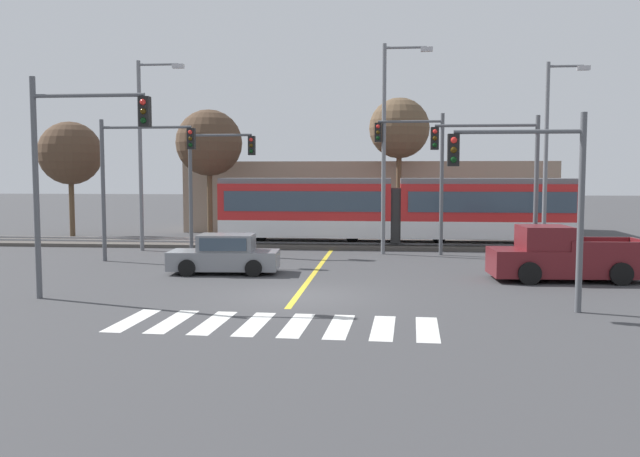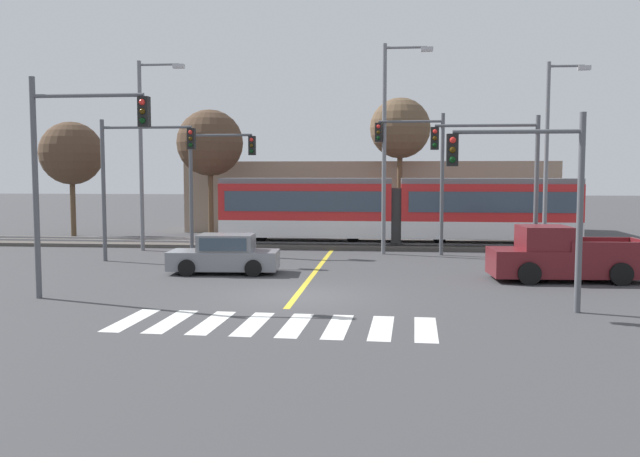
{
  "view_description": "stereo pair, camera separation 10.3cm",
  "coord_description": "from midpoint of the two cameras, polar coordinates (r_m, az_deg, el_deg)",
  "views": [
    {
      "loc": [
        2.87,
        -20.98,
        3.88
      ],
      "look_at": [
        0.05,
        6.66,
        1.6
      ],
      "focal_mm": 38.0,
      "sensor_mm": 36.0,
      "label": 1
    },
    {
      "loc": [
        2.97,
        -20.97,
        3.88
      ],
      "look_at": [
        0.05,
        6.66,
        1.6
      ],
      "focal_mm": 38.0,
      "sensor_mm": 36.0,
      "label": 2
    }
  ],
  "objects": [
    {
      "name": "light_rail_tram",
      "position": [
        35.81,
        6.3,
        1.73
      ],
      "size": [
        18.5,
        2.64,
        3.43
      ],
      "color": "silver",
      "rests_on": "track_bed"
    },
    {
      "name": "crosswalk_stripe_5",
      "position": [
        17.32,
        1.49,
        -8.25
      ],
      "size": [
        0.65,
        2.82,
        0.01
      ],
      "primitive_type": "cube",
      "rotation": [
        0.0,
        0.0,
        -0.03
      ],
      "color": "silver",
      "rests_on": "ground"
    },
    {
      "name": "street_lamp_west",
      "position": [
        34.89,
        -14.67,
        6.89
      ],
      "size": [
        2.39,
        0.28,
        9.39
      ],
      "color": "slate",
      "rests_on": "ground"
    },
    {
      "name": "bare_tree_west",
      "position": [
        41.6,
        -9.4,
        7.1
      ],
      "size": [
        3.99,
        3.99,
        7.69
      ],
      "color": "brown",
      "rests_on": "ground"
    },
    {
      "name": "street_lamp_east",
      "position": [
        33.46,
        18.68,
        6.45
      ],
      "size": [
        1.97,
        0.28,
        8.99
      ],
      "color": "slate",
      "rests_on": "ground"
    },
    {
      "name": "traffic_light_mid_right",
      "position": [
        27.85,
        14.8,
        5.02
      ],
      "size": [
        4.25,
        0.38,
        6.15
      ],
      "color": "#515459",
      "rests_on": "ground"
    },
    {
      "name": "building_backdrop_far",
      "position": [
        46.02,
        3.99,
        2.73
      ],
      "size": [
        23.9,
        6.0,
        4.62
      ],
      "primitive_type": "cube",
      "color": "gray",
      "rests_on": "ground"
    },
    {
      "name": "crosswalk_stripe_6",
      "position": [
        17.24,
        5.16,
        -8.33
      ],
      "size": [
        0.65,
        2.82,
        0.01
      ],
      "primitive_type": "cube",
      "rotation": [
        0.0,
        0.0,
        -0.03
      ],
      "color": "silver",
      "rests_on": "ground"
    },
    {
      "name": "rail_far",
      "position": [
        36.79,
        1.25,
        -1.0
      ],
      "size": [
        120.0,
        0.08,
        0.1
      ],
      "primitive_type": "cube",
      "color": "#939399",
      "rests_on": "track_bed"
    },
    {
      "name": "crosswalk_stripe_1",
      "position": [
        18.31,
        -12.46,
        -7.64
      ],
      "size": [
        0.65,
        2.82,
        0.01
      ],
      "primitive_type": "cube",
      "rotation": [
        0.0,
        0.0,
        -0.03
      ],
      "color": "silver",
      "rests_on": "ground"
    },
    {
      "name": "street_lamp_centre",
      "position": [
        32.45,
        5.65,
        7.67
      ],
      "size": [
        2.34,
        0.28,
        9.93
      ],
      "color": "slate",
      "rests_on": "ground"
    },
    {
      "name": "pickup_truck",
      "position": [
        25.95,
        19.65,
        -2.31
      ],
      "size": [
        5.51,
        2.47,
        1.98
      ],
      "color": "maroon",
      "rests_on": "ground"
    },
    {
      "name": "lane_centre_line",
      "position": [
        26.77,
        -0.5,
        -3.64
      ],
      "size": [
        0.2,
        14.89,
        0.01
      ],
      "primitive_type": "cube",
      "color": "gold",
      "rests_on": "ground"
    },
    {
      "name": "ground_plane",
      "position": [
        21.53,
        -2.07,
        -5.69
      ],
      "size": [
        200.0,
        200.0,
        0.0
      ],
      "primitive_type": "plane",
      "color": "#3D3D3F"
    },
    {
      "name": "crosswalk_stripe_0",
      "position": [
        18.71,
        -15.65,
        -7.44
      ],
      "size": [
        0.65,
        2.82,
        0.01
      ],
      "primitive_type": "cube",
      "rotation": [
        0.0,
        0.0,
        -0.03
      ],
      "color": "silver",
      "rests_on": "ground"
    },
    {
      "name": "sedan_crossing",
      "position": [
        26.51,
        -8.15,
        -2.25
      ],
      "size": [
        4.3,
        2.12,
        1.52
      ],
      "color": "gray",
      "rests_on": "ground"
    },
    {
      "name": "traffic_light_far_left",
      "position": [
        32.81,
        -9.18,
        4.85
      ],
      "size": [
        3.25,
        0.38,
        6.12
      ],
      "color": "#515459",
      "rests_on": "ground"
    },
    {
      "name": "bare_tree_east",
      "position": [
        41.85,
        6.62,
        8.34
      ],
      "size": [
        3.68,
        3.68,
        8.45
      ],
      "color": "brown",
      "rests_on": "ground"
    },
    {
      "name": "traffic_light_near_right",
      "position": [
        19.65,
        17.34,
        3.77
      ],
      "size": [
        3.75,
        0.38,
        5.54
      ],
      "color": "#515459",
      "rests_on": "ground"
    },
    {
      "name": "crosswalk_stripe_2",
      "position": [
        17.97,
        -9.13,
        -7.83
      ],
      "size": [
        0.65,
        2.82,
        0.01
      ],
      "primitive_type": "cube",
      "rotation": [
        0.0,
        0.0,
        -0.03
      ],
      "color": "silver",
      "rests_on": "ground"
    },
    {
      "name": "traffic_light_far_right",
      "position": [
        32.32,
        8.36,
        5.5
      ],
      "size": [
        3.25,
        0.38,
        6.66
      ],
      "color": "#515459",
      "rests_on": "ground"
    },
    {
      "name": "crosswalk_stripe_4",
      "position": [
        17.47,
        -2.14,
        -8.14
      ],
      "size": [
        0.65,
        2.82,
        0.01
      ],
      "primitive_type": "cube",
      "rotation": [
        0.0,
        0.0,
        -0.03
      ],
      "color": "silver",
      "rests_on": "ground"
    },
    {
      "name": "crosswalk_stripe_7",
      "position": [
        17.22,
        8.86,
        -8.37
      ],
      "size": [
        0.65,
        2.82,
        0.01
      ],
      "primitive_type": "cube",
      "rotation": [
        0.0,
        0.0,
        -0.03
      ],
      "color": "silver",
      "rests_on": "ground"
    },
    {
      "name": "bare_tree_far_west",
      "position": [
        44.28,
        -20.35,
        5.94
      ],
      "size": [
        3.84,
        3.84,
        7.01
      ],
      "color": "brown",
      "rests_on": "ground"
    },
    {
      "name": "traffic_light_mid_left",
      "position": [
        30.64,
        -15.49,
        5.06
      ],
      "size": [
        4.25,
        0.38,
        6.2
      ],
      "color": "#515459",
      "rests_on": "ground"
    },
    {
      "name": "crosswalk_stripe_3",
      "position": [
        17.68,
        -5.69,
        -8.0
      ],
      "size": [
        0.65,
        2.82,
        0.01
      ],
      "primitive_type": "cube",
      "rotation": [
        0.0,
        0.0,
        -0.03
      ],
      "color": "silver",
      "rests_on": "ground"
    },
    {
      "name": "rail_near",
      "position": [
        35.36,
        1.06,
        -1.23
      ],
      "size": [
        120.0,
        0.08,
        0.1
      ],
      "primitive_type": "cube",
      "color": "#939399",
      "rests_on": "track_bed"
    },
    {
      "name": "track_bed",
      "position": [
        36.09,
        1.16,
        -1.34
      ],
      "size": [
        120.0,
        4.0,
        0.18
      ],
      "primitive_type": "cube",
      "color": "#4C4742",
      "rests_on": "ground"
    },
    {
      "name": "traffic_light_near_left",
      "position": [
        22.0,
        -20.33,
        5.75
      ],
      "size": [
        3.75,
        0.38,
        6.8
      ],
      "color": "#515459",
      "rests_on": "ground"
    }
  ]
}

